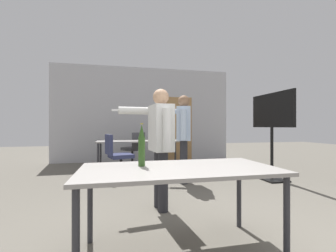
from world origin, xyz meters
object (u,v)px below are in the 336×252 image
Objects in this scene: tv_screen at (272,123)px; beer_bottle at (142,146)px; person_center_tall at (183,130)px; person_far_watching at (160,137)px; office_chair_far_left at (117,158)px; office_chair_side_rolled at (134,150)px.

tv_screen is 3.52m from beer_bottle.
beer_bottle is (-1.03, -2.23, -0.10)m from person_center_tall.
person_far_watching is 0.93× the size of person_center_tall.
person_center_tall is at bearing 45.58° from office_chair_far_left.
office_chair_side_rolled is at bearing -130.63° from tv_screen.
tv_screen is 3.56m from office_chair_side_rolled.
tv_screen is 2.77m from person_far_watching.
person_far_watching is 1.72× the size of office_chair_far_left.
person_center_tall is 2.45m from beer_bottle.
beer_bottle is at bearing -12.09° from office_chair_far_left.
tv_screen is 1.92× the size of office_chair_far_left.
tv_screen is at bearing -78.67° from office_chair_side_rolled.
person_center_tall is 1.54m from office_chair_far_left.
office_chair_far_left is at bearing -105.52° from tv_screen.
person_center_tall is at bearing 65.22° from beer_bottle.
person_far_watching reaches higher than beer_bottle.
office_chair_side_rolled reaches higher than office_chair_far_left.
person_center_tall reaches higher than beer_bottle.
person_far_watching reaches higher than office_chair_side_rolled.
person_far_watching is at bearing -126.05° from office_chair_side_rolled.
tv_screen is at bearing -72.43° from person_far_watching.
office_chair_far_left is (-3.09, 0.86, -0.72)m from tv_screen.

